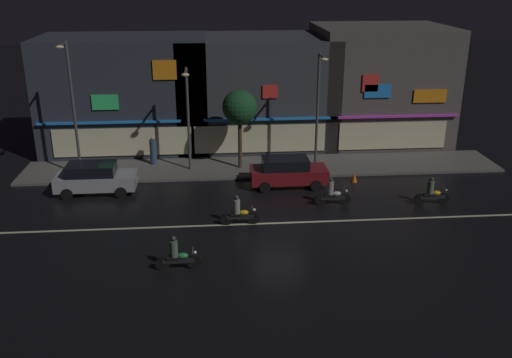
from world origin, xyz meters
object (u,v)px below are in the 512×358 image
streetlamp_east (318,103)px  motorcycle_trailing_far (239,213)px  motorcycle_following (177,256)px  traffic_cone (354,177)px  pedestrian_on_sidewalk (153,151)px  parked_car_near_kerb (95,178)px  motorcycle_opposite_lane (332,193)px  parked_car_trailing (288,171)px  streetlamp_mid (188,111)px  motorcycle_lead (432,193)px  streetlamp_west (72,100)px

streetlamp_east → motorcycle_trailing_far: size_ratio=3.66×
motorcycle_following → traffic_cone: motorcycle_following is taller
pedestrian_on_sidewalk → motorcycle_trailing_far: 10.17m
parked_car_near_kerb → pedestrian_on_sidewalk: bearing=56.5°
motorcycle_opposite_lane → parked_car_near_kerb: bearing=159.1°
streetlamp_east → motorcycle_trailing_far: (-5.07, -7.13, -3.62)m
parked_car_trailing → traffic_cone: 3.99m
streetlamp_mid → motorcycle_lead: streetlamp_mid is taller
streetlamp_east → motorcycle_opposite_lane: size_ratio=3.66×
streetlamp_mid → parked_car_near_kerb: streetlamp_mid is taller
traffic_cone → parked_car_near_kerb: bearing=-178.2°
traffic_cone → pedestrian_on_sidewalk: bearing=162.3°
pedestrian_on_sidewalk → streetlamp_east: bearing=82.2°
pedestrian_on_sidewalk → parked_car_near_kerb: bearing=-30.9°
parked_car_near_kerb → parked_car_trailing: size_ratio=1.00×
streetlamp_mid → traffic_cone: size_ratio=11.18×
parked_car_near_kerb → motorcycle_trailing_far: parked_car_near_kerb is taller
streetlamp_west → parked_car_trailing: size_ratio=1.81×
motorcycle_opposite_lane → traffic_cone: (2.00, 3.19, -0.36)m
streetlamp_mid → streetlamp_east: bearing=-3.4°
streetlamp_mid → motorcycle_trailing_far: (2.53, -7.58, -3.20)m
parked_car_near_kerb → motorcycle_lead: (17.76, -3.08, -0.24)m
motorcycle_lead → motorcycle_opposite_lane: size_ratio=1.00×
streetlamp_mid → motorcycle_opposite_lane: (7.49, -5.58, -3.20)m
streetlamp_mid → traffic_cone: (9.49, -2.38, -3.56)m
streetlamp_east → streetlamp_west: bearing=-179.7°
traffic_cone → streetlamp_west: bearing=173.3°
streetlamp_east → motorcycle_trailing_far: 9.47m
streetlamp_east → pedestrian_on_sidewalk: (-9.89, 1.82, -3.30)m
streetlamp_west → motorcycle_opposite_lane: bearing=-20.0°
motorcycle_lead → motorcycle_opposite_lane: (-5.20, 0.34, 0.00)m
streetlamp_east → motorcycle_lead: (5.09, -5.47, -3.62)m
motorcycle_lead → streetlamp_east: bearing=126.0°
parked_car_trailing → pedestrian_on_sidewalk: bearing=152.5°
parked_car_trailing → motorcycle_lead: 7.83m
parked_car_trailing → motorcycle_following: size_ratio=2.26×
parked_car_near_kerb → motorcycle_lead: size_ratio=2.26×
parked_car_trailing → streetlamp_west: bearing=169.6°
pedestrian_on_sidewalk → motorcycle_following: (2.07, -13.01, -0.32)m
streetlamp_west → motorcycle_trailing_far: bearing=-38.3°
streetlamp_west → streetlamp_east: size_ratio=1.12×
streetlamp_mid → motorcycle_trailing_far: 8.61m
pedestrian_on_sidewalk → motorcycle_lead: 16.66m
parked_car_trailing → traffic_cone: size_ratio=7.82×
motorcycle_following → motorcycle_lead: bearing=-154.8°
parked_car_near_kerb → motorcycle_following: 10.06m
streetlamp_mid → streetlamp_east: (7.60, -0.45, 0.42)m
parked_car_near_kerb → parked_car_trailing: same height
streetlamp_west → parked_car_near_kerb: 4.65m
parked_car_near_kerb → traffic_cone: 14.58m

